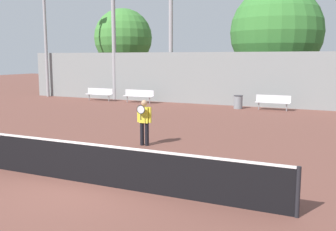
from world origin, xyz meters
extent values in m
plane|color=brown|center=(0.00, 0.00, 0.00)|extent=(100.00, 100.00, 0.00)
cylinder|color=black|center=(5.00, 0.00, 0.51)|extent=(0.09, 0.09, 1.03)
cube|color=black|center=(0.00, 0.00, 0.49)|extent=(9.91, 0.03, 0.98)
cube|color=white|center=(0.00, 0.00, 1.00)|extent=(9.91, 0.04, 0.05)
cylinder|color=black|center=(-0.82, 4.33, 0.41)|extent=(0.14, 0.14, 0.82)
cylinder|color=black|center=(-0.63, 4.34, 0.41)|extent=(0.14, 0.14, 0.82)
cube|color=yellow|center=(-0.72, 4.34, 1.10)|extent=(0.36, 0.22, 0.56)
cylinder|color=yellow|center=(-0.95, 4.33, 1.11)|extent=(0.10, 0.10, 0.54)
cylinder|color=yellow|center=(-0.50, 4.35, 1.11)|extent=(0.10, 0.10, 0.54)
sphere|color=tan|center=(-0.72, 4.34, 1.52)|extent=(0.22, 0.22, 0.22)
cylinder|color=black|center=(-0.71, 4.06, 1.07)|extent=(0.03, 0.03, 0.22)
torus|color=black|center=(-0.71, 4.06, 1.32)|extent=(0.31, 0.04, 0.31)
cylinder|color=silver|center=(-0.71, 4.06, 1.32)|extent=(0.27, 0.02, 0.27)
cube|color=silver|center=(1.72, 15.63, 0.47)|extent=(2.01, 0.40, 0.04)
cylinder|color=gray|center=(0.91, 15.63, 0.23)|extent=(0.06, 0.06, 0.45)
cylinder|color=gray|center=(2.52, 15.63, 0.23)|extent=(0.06, 0.06, 0.45)
cube|color=silver|center=(1.72, 15.81, 0.69)|extent=(2.01, 0.04, 0.40)
cube|color=silver|center=(-7.31, 15.63, 0.47)|extent=(2.20, 0.40, 0.04)
cylinder|color=gray|center=(-8.19, 15.63, 0.23)|extent=(0.06, 0.06, 0.45)
cylinder|color=gray|center=(-6.43, 15.63, 0.23)|extent=(0.06, 0.06, 0.45)
cube|color=silver|center=(-7.31, 15.81, 0.69)|extent=(2.20, 0.04, 0.40)
cube|color=silver|center=(-10.54, 15.63, 0.47)|extent=(2.12, 0.40, 0.04)
cylinder|color=gray|center=(-11.39, 15.63, 0.23)|extent=(0.06, 0.06, 0.45)
cylinder|color=gray|center=(-9.69, 15.63, 0.23)|extent=(0.06, 0.06, 0.45)
cube|color=silver|center=(-10.54, 15.81, 0.69)|extent=(2.12, 0.04, 0.40)
cylinder|color=#939399|center=(-16.12, 16.64, 5.50)|extent=(0.24, 0.24, 11.01)
cylinder|color=#939399|center=(-10.08, 17.04, 5.76)|extent=(0.30, 0.30, 11.52)
cylinder|color=#939399|center=(-5.58, 17.20, 5.50)|extent=(0.29, 0.29, 11.00)
cylinder|color=gray|center=(-0.35, 15.63, 0.39)|extent=(0.53, 0.53, 0.77)
cylinder|color=#333338|center=(-0.35, 15.63, 0.79)|extent=(0.56, 0.56, 0.04)
cube|color=gray|center=(0.00, 16.99, 1.72)|extent=(34.66, 0.06, 3.44)
cylinder|color=brown|center=(0.63, 22.25, 1.12)|extent=(0.46, 0.46, 2.23)
sphere|color=#387A33|center=(0.63, 22.25, 4.92)|extent=(6.72, 6.72, 6.72)
cylinder|color=brown|center=(-13.38, 23.77, 1.38)|extent=(0.40, 0.40, 2.76)
sphere|color=#428438|center=(-13.38, 23.77, 4.87)|extent=(5.28, 5.28, 5.28)
camera|label=1|loc=(5.80, -7.70, 3.11)|focal=42.00mm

